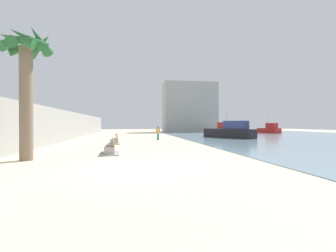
{
  "coord_description": "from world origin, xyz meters",
  "views": [
    {
      "loc": [
        -0.35,
        -10.71,
        1.81
      ],
      "look_at": [
        3.08,
        11.93,
        1.64
      ],
      "focal_mm": 26.87,
      "sensor_mm": 36.0,
      "label": 1
    }
  ],
  "objects_px": {
    "person_walking": "(158,132)",
    "boat_distant": "(230,131)",
    "boat_far_right": "(221,129)",
    "bench_far": "(115,142)",
    "boat_nearest": "(270,129)",
    "palm_tree": "(25,66)",
    "bench_near": "(110,150)"
  },
  "relations": [
    {
      "from": "boat_distant",
      "to": "bench_near",
      "type": "bearing_deg",
      "value": -132.52
    },
    {
      "from": "boat_nearest",
      "to": "boat_distant",
      "type": "bearing_deg",
      "value": -133.72
    },
    {
      "from": "bench_near",
      "to": "boat_nearest",
      "type": "xyz_separation_m",
      "value": [
        28.2,
        30.11,
        0.55
      ]
    },
    {
      "from": "boat_far_right",
      "to": "bench_far",
      "type": "bearing_deg",
      "value": -129.54
    },
    {
      "from": "person_walking",
      "to": "boat_nearest",
      "type": "distance_m",
      "value": 29.57
    },
    {
      "from": "palm_tree",
      "to": "bench_near",
      "type": "xyz_separation_m",
      "value": [
        3.92,
        2.11,
        -4.47
      ]
    },
    {
      "from": "person_walking",
      "to": "palm_tree",
      "type": "bearing_deg",
      "value": -119.1
    },
    {
      "from": "bench_near",
      "to": "boat_far_right",
      "type": "xyz_separation_m",
      "value": [
        18.39,
        30.19,
        0.56
      ]
    },
    {
      "from": "palm_tree",
      "to": "boat_far_right",
      "type": "relative_size",
      "value": 1.41
    },
    {
      "from": "bench_far",
      "to": "boat_nearest",
      "type": "relative_size",
      "value": 0.41
    },
    {
      "from": "palm_tree",
      "to": "boat_distant",
      "type": "relative_size",
      "value": 0.92
    },
    {
      "from": "bench_near",
      "to": "person_walking",
      "type": "bearing_deg",
      "value": 71.23
    },
    {
      "from": "palm_tree",
      "to": "boat_far_right",
      "type": "height_order",
      "value": "palm_tree"
    },
    {
      "from": "bench_far",
      "to": "boat_far_right",
      "type": "relative_size",
      "value": 0.46
    },
    {
      "from": "palm_tree",
      "to": "bench_far",
      "type": "distance_m",
      "value": 11.39
    },
    {
      "from": "boat_far_right",
      "to": "boat_distant",
      "type": "bearing_deg",
      "value": -106.72
    },
    {
      "from": "person_walking",
      "to": "boat_far_right",
      "type": "bearing_deg",
      "value": 51.19
    },
    {
      "from": "bench_far",
      "to": "boat_nearest",
      "type": "height_order",
      "value": "boat_nearest"
    },
    {
      "from": "bench_far",
      "to": "boat_distant",
      "type": "xyz_separation_m",
      "value": [
        14.05,
        7.43,
        0.64
      ]
    },
    {
      "from": "palm_tree",
      "to": "boat_far_right",
      "type": "distance_m",
      "value": 39.45
    },
    {
      "from": "boat_nearest",
      "to": "boat_far_right",
      "type": "height_order",
      "value": "boat_nearest"
    },
    {
      "from": "person_walking",
      "to": "boat_distant",
      "type": "bearing_deg",
      "value": 14.31
    },
    {
      "from": "bench_near",
      "to": "boat_distant",
      "type": "height_order",
      "value": "boat_distant"
    },
    {
      "from": "boat_nearest",
      "to": "boat_far_right",
      "type": "distance_m",
      "value": 9.81
    },
    {
      "from": "bench_near",
      "to": "boat_far_right",
      "type": "bearing_deg",
      "value": 58.65
    },
    {
      "from": "person_walking",
      "to": "boat_nearest",
      "type": "xyz_separation_m",
      "value": [
        23.89,
        17.43,
        -0.1
      ]
    },
    {
      "from": "bench_far",
      "to": "boat_far_right",
      "type": "bearing_deg",
      "value": 50.46
    },
    {
      "from": "person_walking",
      "to": "bench_near",
      "type": "bearing_deg",
      "value": -108.77
    },
    {
      "from": "bench_far",
      "to": "person_walking",
      "type": "relative_size",
      "value": 1.38
    },
    {
      "from": "bench_near",
      "to": "bench_far",
      "type": "distance_m",
      "value": 7.69
    },
    {
      "from": "person_walking",
      "to": "boat_far_right",
      "type": "height_order",
      "value": "boat_far_right"
    },
    {
      "from": "palm_tree",
      "to": "boat_distant",
      "type": "xyz_separation_m",
      "value": [
        17.78,
        17.23,
        -3.83
      ]
    }
  ]
}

